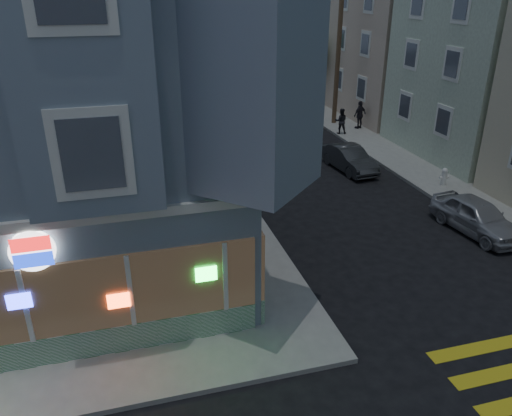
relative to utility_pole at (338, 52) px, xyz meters
name	(u,v)px	position (x,y,z in m)	size (l,w,h in m)	color
sidewalk_ne	(480,117)	(11.00, -1.00, -4.72)	(24.00, 42.00, 0.15)	gray
row_house_c	(430,49)	(7.50, 1.00, -0.15)	(12.00, 8.60, 9.00)	tan
row_house_d	(371,28)	(7.50, 10.00, 0.60)	(12.00, 8.60, 10.50)	#93909E
utility_pole	(338,52)	(0.00, 0.00, 0.00)	(2.20, 0.30, 9.00)	#4C3826
street_tree_near	(307,54)	(0.20, 6.00, -0.86)	(3.00, 3.00, 5.30)	#4C3826
street_tree_far	(275,43)	(0.20, 14.00, -0.86)	(3.00, 3.00, 5.30)	#4C3826
pedestrian_a	(341,121)	(-0.70, -2.59, -3.85)	(0.78, 0.60, 1.60)	black
pedestrian_b	(360,115)	(1.00, -1.79, -3.75)	(1.05, 0.44, 1.79)	#26242C
parked_car_a	(477,216)	(-1.30, -16.48, -4.12)	(1.60, 3.98, 1.35)	#AEB0B6
parked_car_b	(349,159)	(-2.97, -8.67, -4.17)	(1.33, 3.83, 1.26)	#343639
parked_car_c	(293,123)	(-3.38, -1.10, -4.18)	(1.72, 4.22, 1.23)	maroon
parked_car_d	(268,104)	(-3.40, 4.36, -4.11)	(2.28, 4.95, 1.38)	#93989C
traffic_signal	(205,210)	(-12.30, -19.12, -1.33)	(0.60, 0.55, 4.91)	black
fire_hydrant	(444,176)	(0.28, -12.11, -4.20)	(0.49, 0.28, 0.84)	white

